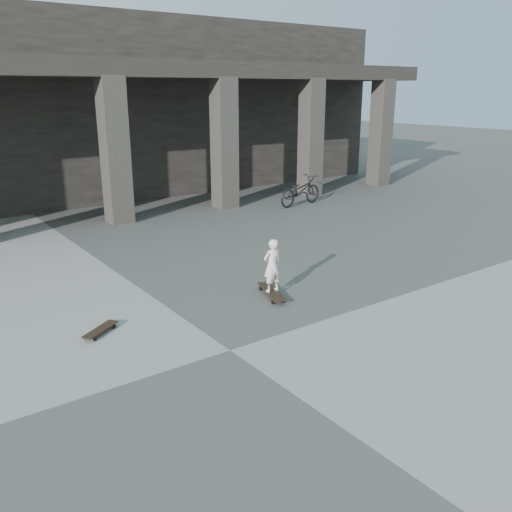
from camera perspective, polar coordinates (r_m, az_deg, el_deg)
ground at (r=8.02m, az=-2.75°, el=-9.90°), size 90.00×90.00×0.00m
longboard at (r=9.96m, az=1.68°, el=-3.82°), size 0.55×1.05×0.10m
skateboard_spare at (r=8.83m, az=-16.06°, el=-7.48°), size 0.69×0.54×0.08m
child at (r=9.78m, az=1.71°, el=-1.01°), size 0.36×0.24×0.99m
bicycle at (r=17.77m, az=4.67°, el=6.86°), size 1.89×0.88×0.95m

